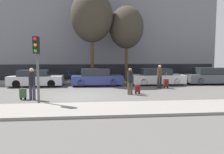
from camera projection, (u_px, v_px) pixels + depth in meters
The scene contains 18 objects.
ground_plane at pixel (79, 96), 13.06m from camera, with size 80.00×80.00×0.00m, color #565451.
sidewalk_near at pixel (75, 110), 9.34m from camera, with size 28.00×2.50×0.12m.
sidewalk_far at pixel (83, 82), 19.99m from camera, with size 28.00×3.00×0.12m.
building_facade at pixel (83, 22), 22.97m from camera, with size 28.00×2.77×12.13m.
parked_car_0 at pixel (36, 79), 17.24m from camera, with size 4.13×1.76×1.31m.
parked_car_1 at pixel (97, 78), 17.64m from camera, with size 4.04×1.73×1.39m.
parked_car_2 at pixel (157, 77), 18.33m from camera, with size 4.34×1.90×1.36m.
parked_car_3 at pixel (211, 76), 18.77m from camera, with size 4.58×1.72×1.43m.
pedestrian_left at pixel (32, 82), 11.70m from camera, with size 0.34×0.34×1.73m.
trolley_left at pixel (23, 93), 11.85m from camera, with size 0.34×0.29×1.15m.
pedestrian_center at pixel (130, 80), 13.46m from camera, with size 0.34×0.34×1.64m.
trolley_center at pixel (137, 89), 13.77m from camera, with size 0.34×0.29×1.08m.
pedestrian_right at pixel (160, 75), 16.23m from camera, with size 0.35×0.34×1.74m.
trolley_right at pixel (166, 83), 16.43m from camera, with size 0.34×0.29×1.20m.
traffic_light at pixel (37, 56), 10.32m from camera, with size 0.28×0.47×3.27m.
parked_bicycle at pixel (71, 77), 20.07m from camera, with size 1.77×0.06×0.96m.
bare_tree_near_crossing at pixel (126, 28), 19.61m from camera, with size 3.10×3.10×6.75m.
bare_tree_down_street at pixel (92, 17), 18.72m from camera, with size 3.62×3.62×7.89m.
Camera 1 is at (0.65, -13.04, 2.30)m, focal length 35.00 mm.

